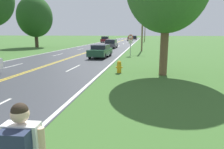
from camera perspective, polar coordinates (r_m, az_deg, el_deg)
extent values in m
cube|color=silver|center=(15.84, -10.92, 1.84)|extent=(0.12, 3.00, 0.00)
cube|color=silver|center=(24.40, -3.62, 5.46)|extent=(0.12, 3.00, 0.00)
cube|color=silver|center=(33.19, -0.12, 7.16)|extent=(0.12, 3.00, 0.00)
cube|color=silver|center=(42.07, 1.93, 8.14)|extent=(0.12, 3.00, 0.00)
cube|color=silver|center=(50.99, 3.26, 8.76)|extent=(0.12, 3.00, 0.00)
cube|color=silver|center=(59.94, 4.20, 9.20)|extent=(0.12, 3.00, 0.00)
cube|color=silver|center=(68.90, 4.89, 9.52)|extent=(0.12, 3.00, 0.00)
cube|color=silver|center=(77.87, 5.43, 9.77)|extent=(0.12, 3.00, 0.00)
cube|color=silver|center=(86.84, 5.86, 9.97)|extent=(0.12, 3.00, 0.00)
cube|color=silver|center=(95.82, 6.21, 10.13)|extent=(0.12, 3.00, 0.00)
cube|color=silver|center=(104.81, 6.49, 10.26)|extent=(0.12, 3.00, 0.00)
cube|color=silver|center=(18.38, -26.77, 2.14)|extent=(0.12, 3.00, 0.00)
cube|color=silver|center=(26.12, -15.18, 5.49)|extent=(0.12, 3.00, 0.00)
cube|color=silver|center=(34.48, -8.99, 7.19)|extent=(0.12, 3.00, 0.00)
cube|color=silver|center=(43.09, -5.21, 8.18)|extent=(0.12, 3.00, 0.00)
cube|color=silver|center=(51.84, -2.70, 8.82)|extent=(0.12, 3.00, 0.00)
cube|color=silver|center=(60.66, -0.90, 9.26)|extent=(0.12, 3.00, 0.00)
cube|color=silver|center=(69.53, 0.44, 9.59)|extent=(0.12, 3.00, 0.00)
cube|color=silver|center=(78.42, 1.47, 9.83)|extent=(0.12, 3.00, 0.00)
cube|color=silver|center=(87.34, 2.30, 10.03)|extent=(0.12, 3.00, 0.00)
cube|color=silver|center=(96.28, 2.98, 10.18)|extent=(0.12, 3.00, 0.00)
cube|color=silver|center=(105.22, 3.54, 10.31)|extent=(0.12, 3.00, 0.00)
cube|color=white|center=(3.08, -24.03, -18.25)|extent=(0.49, 0.23, 0.66)
sphere|color=beige|center=(2.88, -24.80, -10.24)|extent=(0.24, 0.24, 0.24)
sphere|color=#2D2319|center=(2.87, -24.87, -9.47)|extent=(0.22, 0.22, 0.22)
cylinder|color=gold|center=(13.71, 2.04, 1.79)|extent=(0.31, 0.31, 0.63)
sphere|color=gold|center=(13.65, 2.05, 3.35)|extent=(0.29, 0.29, 0.29)
cylinder|color=gold|center=(13.67, 2.85, 2.05)|extent=(0.08, 0.11, 0.11)
cylinder|color=gold|center=(13.72, 1.24, 2.10)|extent=(0.08, 0.11, 0.11)
cylinder|color=gray|center=(24.17, 5.29, 8.29)|extent=(0.07, 0.07, 2.47)
cylinder|color=silver|center=(24.11, 5.33, 10.62)|extent=(0.60, 0.02, 0.60)
torus|color=red|center=(24.10, 5.33, 10.62)|extent=(0.55, 0.07, 0.55)
cube|color=silver|center=(24.13, 5.31, 9.32)|extent=(0.44, 0.02, 0.44)
cylinder|color=brown|center=(30.73, 8.72, 15.30)|extent=(0.24, 0.24, 9.29)
cylinder|color=brown|center=(64.81, 9.41, 12.94)|extent=(0.24, 0.24, 8.34)
cube|color=brown|center=(64.99, 9.52, 16.09)|extent=(1.80, 0.12, 0.10)
cylinder|color=#473828|center=(41.19, -20.76, 9.30)|extent=(0.64, 0.64, 2.89)
ellipsoid|color=#234C1E|center=(41.28, -21.19, 15.10)|extent=(6.45, 6.45, 7.41)
cylinder|color=brown|center=(13.29, 14.64, 7.18)|extent=(0.51, 0.51, 3.43)
cylinder|color=black|center=(20.87, -2.08, 5.26)|extent=(0.23, 0.65, 0.65)
cylinder|color=black|center=(21.32, -6.38, 5.33)|extent=(0.23, 0.65, 0.65)
cylinder|color=black|center=(23.47, -0.52, 5.99)|extent=(0.23, 0.65, 0.65)
cylinder|color=black|center=(23.87, -4.39, 6.06)|extent=(0.23, 0.65, 0.65)
cube|color=#1E472D|center=(22.33, -3.32, 6.47)|extent=(2.01, 4.39, 0.68)
cube|color=#1E232D|center=(22.46, -3.22, 7.94)|extent=(1.71, 2.44, 0.45)
cylinder|color=black|center=(34.97, 0.84, 7.87)|extent=(0.21, 0.61, 0.61)
cylinder|color=black|center=(35.25, -1.94, 7.90)|extent=(0.21, 0.61, 0.61)
cylinder|color=black|center=(37.47, 1.39, 8.13)|extent=(0.21, 0.61, 0.61)
cylinder|color=black|center=(37.73, -1.22, 8.16)|extent=(0.21, 0.61, 0.61)
cube|color=#47474C|center=(36.33, -0.23, 8.45)|extent=(1.95, 4.10, 0.61)
cube|color=#1E232D|center=(36.30, -0.23, 9.45)|extent=(1.71, 2.87, 0.66)
cylinder|color=black|center=(59.90, -2.50, 9.54)|extent=(0.21, 0.71, 0.71)
cylinder|color=black|center=(59.56, -0.92, 9.54)|extent=(0.21, 0.71, 0.71)
cylinder|color=black|center=(57.28, -3.08, 9.44)|extent=(0.21, 0.71, 0.71)
cylinder|color=black|center=(56.93, -1.44, 9.43)|extent=(0.21, 0.71, 0.71)
cube|color=maroon|center=(58.40, -1.98, 9.80)|extent=(1.90, 4.35, 0.71)
cube|color=#1E232D|center=(58.21, -2.02, 10.49)|extent=(1.66, 2.40, 0.70)
cylinder|color=black|center=(68.70, 5.80, 9.74)|extent=(0.21, 0.61, 0.61)
cylinder|color=black|center=(68.79, 4.43, 9.77)|extent=(0.21, 0.61, 0.61)
cylinder|color=black|center=(71.15, 5.89, 9.81)|extent=(0.21, 0.61, 0.61)
cylinder|color=black|center=(71.24, 4.57, 9.84)|extent=(0.21, 0.61, 0.61)
cube|color=#C1B28E|center=(69.96, 5.18, 9.99)|extent=(1.89, 4.00, 0.55)
cube|color=#1E232D|center=(69.94, 5.19, 10.41)|extent=(1.65, 2.80, 0.48)
cylinder|color=black|center=(83.05, 6.93, 10.07)|extent=(0.22, 0.64, 0.63)
cylinder|color=black|center=(83.20, 5.76, 10.10)|extent=(0.22, 0.64, 0.63)
cylinder|color=black|center=(85.59, 7.07, 10.11)|extent=(0.22, 0.64, 0.63)
cylinder|color=black|center=(85.74, 5.94, 10.14)|extent=(0.22, 0.64, 0.63)
cube|color=black|center=(84.38, 6.43, 10.33)|extent=(2.02, 4.18, 0.71)
cube|color=#1E232D|center=(84.37, 6.44, 10.77)|extent=(1.75, 2.94, 0.59)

